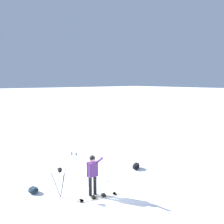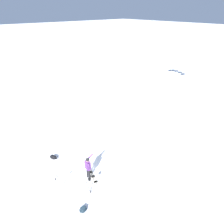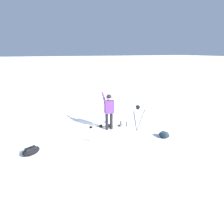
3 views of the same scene
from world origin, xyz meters
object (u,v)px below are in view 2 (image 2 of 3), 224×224
object	(u,v)px
snowboarder	(88,166)
gear_bag_large	(53,157)
snowboard	(92,175)
camera_tripod	(90,183)
ski_poles	(57,182)
gear_bag_small	(83,209)

from	to	relation	value
snowboarder	gear_bag_large	world-z (taller)	snowboarder
snowboard	camera_tripod	bearing A→B (deg)	-39.36
snowboarder	ski_poles	world-z (taller)	snowboarder
gear_bag_large	snowboarder	bearing A→B (deg)	14.93
ski_poles	snowboarder	bearing A→B (deg)	81.35
ski_poles	gear_bag_large	bearing A→B (deg)	158.62
gear_bag_large	gear_bag_small	size ratio (longest dim) A/B	1.21
camera_tripod	gear_bag_large	bearing A→B (deg)	-177.02
gear_bag_large	gear_bag_small	distance (m)	5.33
snowboarder	snowboard	xyz separation A→B (m)	(-0.08, 0.31, -1.02)
ski_poles	snowboard	bearing A→B (deg)	84.24
gear_bag_large	gear_bag_small	xyz separation A→B (m)	(5.27, -0.82, -0.03)
gear_bag_large	gear_bag_small	bearing A→B (deg)	-8.81
snowboarder	gear_bag_small	bearing A→B (deg)	-42.75
snowboard	camera_tripod	size ratio (longest dim) A/B	1.45
snowboarder	snowboard	world-z (taller)	snowboarder
snowboarder	camera_tripod	xyz separation A→B (m)	(1.12, -0.67, -0.16)
snowboarder	camera_tripod	world-z (taller)	snowboarder
gear_bag_small	snowboard	bearing A→B (deg)	133.66
camera_tripod	gear_bag_small	distance (m)	1.50
camera_tripod	gear_bag_small	world-z (taller)	camera_tripod
gear_bag_large	ski_poles	bearing A→B (deg)	-21.38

